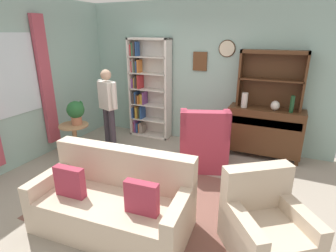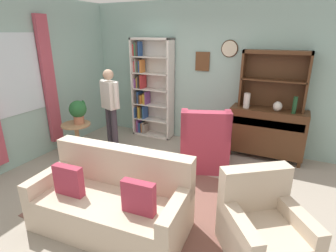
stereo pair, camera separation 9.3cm
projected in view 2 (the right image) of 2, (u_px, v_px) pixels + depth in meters
ground_plane at (156, 190)px, 3.96m from camera, size 5.40×4.60×0.02m
wall_back at (206, 75)px, 5.29m from camera, size 5.00×0.09×2.80m
wall_left at (23, 82)px, 4.51m from camera, size 0.16×4.20×2.80m
area_rug at (159, 204)px, 3.62m from camera, size 2.98×2.01×0.01m
bookshelf at (149, 90)px, 5.76m from camera, size 0.90×0.30×2.10m
sideboard at (267, 131)px, 4.83m from camera, size 1.30×0.45×0.92m
sideboard_hutch at (275, 72)px, 4.58m from camera, size 1.10×0.26×1.00m
vase_tall at (247, 101)px, 4.75m from camera, size 0.11×0.11×0.27m
vase_round at (278, 106)px, 4.56m from camera, size 0.15×0.15×0.17m
bottle_wine at (295, 105)px, 4.41m from camera, size 0.07×0.07×0.29m
couch_floral at (112, 202)px, 3.14m from camera, size 1.86×0.98×0.90m
armchair_floral at (263, 230)px, 2.72m from camera, size 1.07×1.07×0.88m
wingback_chair at (204, 146)px, 4.50m from camera, size 1.01×1.02×1.05m
plant_stand at (77, 136)px, 4.94m from camera, size 0.52×0.52×0.63m
potted_plant_large at (78, 110)px, 4.80m from camera, size 0.31×0.31×0.43m
potted_plant_small at (70, 156)px, 4.59m from camera, size 0.24×0.24×0.33m
person_reading at (110, 104)px, 5.12m from camera, size 0.51×0.31×1.56m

